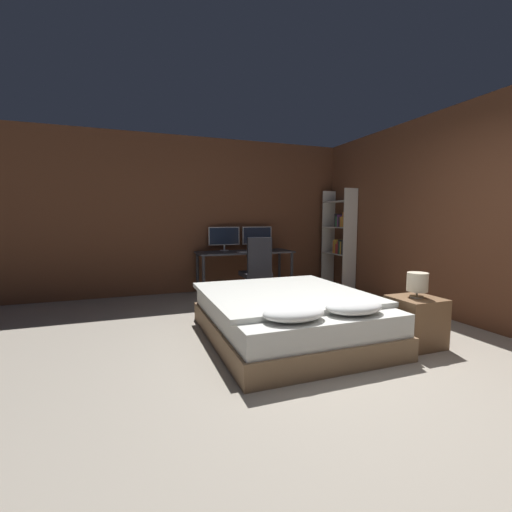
# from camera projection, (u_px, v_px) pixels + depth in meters

# --- Properties ---
(ground_plane) EXTENTS (20.00, 20.00, 0.00)m
(ground_plane) POSITION_uv_depth(u_px,v_px,m) (371.00, 384.00, 2.69)
(ground_plane) COLOR #9E9384
(wall_back) EXTENTS (12.00, 0.06, 2.70)m
(wall_back) POSITION_uv_depth(u_px,v_px,m) (231.00, 216.00, 6.23)
(wall_back) COLOR brown
(wall_back) RESTS_ON ground_plane
(wall_side_right) EXTENTS (0.06, 12.00, 2.70)m
(wall_side_right) POSITION_uv_depth(u_px,v_px,m) (430.00, 215.00, 4.68)
(wall_side_right) COLOR brown
(wall_side_right) RESTS_ON ground_plane
(bed) EXTENTS (1.70, 2.04, 0.57)m
(bed) POSITION_uv_depth(u_px,v_px,m) (287.00, 315.00, 3.72)
(bed) COLOR #846647
(bed) RESTS_ON ground_plane
(nightstand) EXTENTS (0.45, 0.44, 0.50)m
(nightstand) POSITION_uv_depth(u_px,v_px,m) (415.00, 322.00, 3.47)
(nightstand) COLOR brown
(nightstand) RESTS_ON ground_plane
(bedside_lamp) EXTENTS (0.20, 0.20, 0.25)m
(bedside_lamp) POSITION_uv_depth(u_px,v_px,m) (417.00, 283.00, 3.43)
(bedside_lamp) COLOR gray
(bedside_lamp) RESTS_ON nightstand
(desk) EXTENTS (1.67, 0.63, 0.73)m
(desk) POSITION_uv_depth(u_px,v_px,m) (245.00, 256.00, 5.99)
(desk) COLOR #38383D
(desk) RESTS_ON ground_plane
(monitor_left) EXTENTS (0.56, 0.16, 0.42)m
(monitor_left) POSITION_uv_depth(u_px,v_px,m) (224.00, 237.00, 6.05)
(monitor_left) COLOR #B7B7BC
(monitor_left) RESTS_ON desk
(monitor_right) EXTENTS (0.56, 0.16, 0.42)m
(monitor_right) POSITION_uv_depth(u_px,v_px,m) (257.00, 236.00, 6.26)
(monitor_right) COLOR #B7B7BC
(monitor_right) RESTS_ON desk
(keyboard) EXTENTS (0.39, 0.13, 0.02)m
(keyboard) POSITION_uv_depth(u_px,v_px,m) (249.00, 252.00, 5.78)
(keyboard) COLOR #B7B7BC
(keyboard) RESTS_ON desk
(computer_mouse) EXTENTS (0.07, 0.05, 0.04)m
(computer_mouse) POSITION_uv_depth(u_px,v_px,m) (264.00, 251.00, 5.88)
(computer_mouse) COLOR #B7B7BC
(computer_mouse) RESTS_ON desk
(office_chair) EXTENTS (0.52, 0.52, 1.01)m
(office_chair) POSITION_uv_depth(u_px,v_px,m) (257.00, 277.00, 5.31)
(office_chair) COLOR black
(office_chair) RESTS_ON ground_plane
(bookshelf) EXTENTS (0.28, 0.73, 1.83)m
(bookshelf) POSITION_uv_depth(u_px,v_px,m) (341.00, 235.00, 6.36)
(bookshelf) COLOR beige
(bookshelf) RESTS_ON ground_plane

